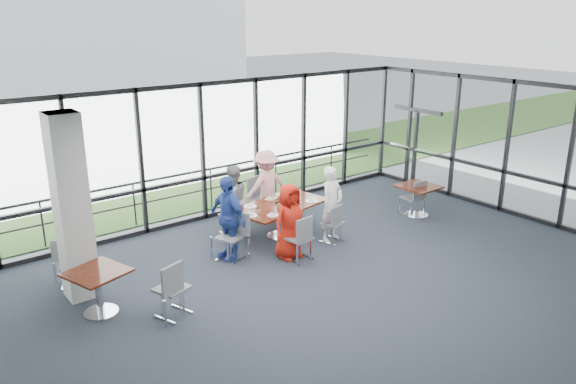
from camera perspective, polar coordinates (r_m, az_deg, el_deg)
floor at (r=9.84m, az=6.62°, el=-10.81°), size 12.00×10.00×0.02m
ceiling at (r=8.76m, az=7.38°, el=7.92°), size 12.00×10.00×0.04m
curtain_wall_back at (r=13.03m, az=-8.67°, el=3.98°), size 12.00×0.10×3.20m
curtain_wall_right at (r=13.93m, az=24.87°, el=3.40°), size 0.10×10.00×3.20m
exit_door at (r=16.04m, az=12.79°, el=4.35°), size 0.12×1.60×2.10m
structural_column at (r=9.91m, az=-21.11°, el=-1.55°), size 0.50×0.50×3.20m
apron at (r=17.84m, az=-16.41°, el=1.87°), size 80.00×70.00×0.02m
grass_strip at (r=16.05m, az=-13.72°, el=0.44°), size 80.00×5.00×0.01m
hangar_main at (r=39.43m, az=-23.76°, el=14.05°), size 24.00×10.00×6.00m
guard_rail at (r=13.84m, az=-9.69°, el=0.02°), size 12.00×0.06×0.06m
main_table at (r=12.06m, az=-0.88°, el=-1.75°), size 2.23×1.48×0.75m
side_table_left at (r=9.57m, az=-18.81°, el=-8.28°), size 1.06×1.06×0.75m
side_table_right at (r=13.67m, az=13.09°, el=0.17°), size 0.88×0.88×0.75m
diner_near_left at (r=11.01m, az=0.14°, el=-3.00°), size 0.78×0.54×1.53m
diner_near_right at (r=11.88m, az=4.47°, el=-1.22°), size 0.65×0.52×1.62m
diner_far_left at (r=12.21m, az=-5.66°, el=-0.87°), size 0.78×0.50×1.57m
diner_far_right at (r=12.96m, az=-2.22°, el=0.62°), size 1.11×0.61×1.68m
diner_end at (r=11.02m, az=-6.13°, el=-2.61°), size 0.64×1.05×1.70m
chair_main_nl at (r=11.02m, az=1.08°, el=-4.72°), size 0.49×0.49×0.92m
chair_main_nr at (r=11.93m, az=4.52°, el=-3.18°), size 0.50×0.50×0.83m
chair_main_fl at (r=12.42m, az=-5.78°, el=-2.26°), size 0.50×0.50×0.86m
chair_main_fr at (r=13.14m, az=-3.11°, el=-0.80°), size 0.57×0.57×0.97m
chair_main_end at (r=11.07m, az=-5.93°, el=-4.59°), size 0.61×0.61×0.95m
chair_spare_la at (r=9.27m, az=-11.73°, el=-9.59°), size 0.60×0.60×0.96m
chair_spare_lb at (r=10.77m, az=-21.22°, el=-6.85°), size 0.52×0.52×0.82m
chair_spare_r at (r=13.76m, az=12.52°, el=-0.59°), size 0.47×0.47×0.85m
plate_nl at (r=11.35m, az=-1.55°, el=-2.39°), size 0.24×0.24×0.01m
plate_nr at (r=12.21m, az=2.38°, el=-0.92°), size 0.28×0.28×0.01m
plate_fl at (r=11.88m, az=-3.86°, el=-1.48°), size 0.27×0.27×0.01m
plate_fr at (r=12.62m, az=-0.71°, el=-0.26°), size 0.25×0.25×0.01m
plate_end at (r=11.36m, az=-3.81°, el=-2.41°), size 0.27×0.27×0.01m
tumbler_a at (r=11.67m, az=-0.97°, el=-1.51°), size 0.07×0.07×0.13m
tumbler_b at (r=12.02m, az=0.81°, el=-0.91°), size 0.07×0.07×0.13m
tumbler_c at (r=12.24m, az=-1.51°, el=-0.52°), size 0.07×0.07×0.15m
tumbler_d at (r=11.44m, az=-3.01°, el=-1.95°), size 0.06×0.06×0.13m
menu_a at (r=11.61m, az=0.60°, el=-1.95°), size 0.37×0.30×0.00m
menu_b at (r=12.45m, az=2.60°, el=-0.57°), size 0.34×0.31×0.00m
menu_c at (r=12.40m, az=-1.70°, el=-0.64°), size 0.38×0.35×0.00m
condiment_caddy at (r=12.07m, az=-0.97°, el=-1.07°), size 0.10×0.07×0.04m
ketchup_bottle at (r=12.03m, az=-0.86°, el=-0.78°), size 0.06×0.06×0.18m
green_bottle at (r=12.07m, az=-0.75°, el=-0.66°), size 0.05×0.05×0.20m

